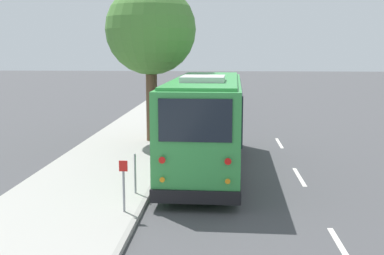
{
  "coord_description": "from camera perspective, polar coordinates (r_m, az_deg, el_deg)",
  "views": [
    {
      "loc": [
        -17.14,
        -0.37,
        4.31
      ],
      "look_at": [
        1.31,
        0.83,
        1.3
      ],
      "focal_mm": 45.0,
      "sensor_mm": 36.0,
      "label": 1
    }
  ],
  "objects": [
    {
      "name": "parked_sedan_black",
      "position": [
        41.68,
        2.06,
        4.11
      ],
      "size": [
        4.35,
        1.93,
        1.28
      ],
      "rotation": [
        0.0,
        0.0,
        0.05
      ],
      "color": "black",
      "rests_on": "ground"
    },
    {
      "name": "fire_hydrant",
      "position": [
        23.87,
        -2.74,
        0.18
      ],
      "size": [
        0.22,
        0.22,
        0.81
      ],
      "color": "gold",
      "rests_on": "sidewalk_slab"
    },
    {
      "name": "parked_sedan_silver",
      "position": [
        48.37,
        2.6,
        4.84
      ],
      "size": [
        4.74,
        1.84,
        1.31
      ],
      "rotation": [
        0.0,
        0.0,
        0.04
      ],
      "color": "#A8AAAF",
      "rests_on": "ground"
    },
    {
      "name": "curb_strip",
      "position": [
        17.79,
        -3.43,
        -4.54
      ],
      "size": [
        80.0,
        0.14,
        0.15
      ],
      "primitive_type": "cube",
      "color": "gray",
      "rests_on": "ground"
    },
    {
      "name": "street_tree",
      "position": [
        22.1,
        -4.88,
        12.13
      ],
      "size": [
        4.04,
        4.04,
        7.67
      ],
      "color": "brown",
      "rests_on": "sidewalk_slab"
    },
    {
      "name": "ground_plane",
      "position": [
        17.68,
        2.41,
        -4.87
      ],
      "size": [
        160.0,
        160.0,
        0.0
      ],
      "primitive_type": "plane",
      "color": "#474749"
    },
    {
      "name": "lane_stripe_ahead",
      "position": [
        22.73,
        10.3,
        -1.83
      ],
      "size": [
        2.4,
        0.14,
        0.01
      ],
      "primitive_type": "cube",
      "color": "silver",
      "rests_on": "ground"
    },
    {
      "name": "sign_post_near",
      "position": [
        12.58,
        -8.1,
        -6.81
      ],
      "size": [
        0.06,
        0.22,
        1.35
      ],
      "color": "gray",
      "rests_on": "sidewalk_slab"
    },
    {
      "name": "lane_stripe_mid",
      "position": [
        16.93,
        12.6,
        -5.71
      ],
      "size": [
        2.4,
        0.14,
        0.01
      ],
      "primitive_type": "cube",
      "color": "silver",
      "rests_on": "ground"
    },
    {
      "name": "sign_post_far",
      "position": [
        14.15,
        -6.75,
        -5.45
      ],
      "size": [
        0.06,
        0.06,
        1.17
      ],
      "color": "gray",
      "rests_on": "sidewalk_slab"
    },
    {
      "name": "shuttle_bus",
      "position": [
        17.18,
        1.68,
        1.05
      ],
      "size": [
        9.75,
        2.69,
        3.48
      ],
      "rotation": [
        0.0,
        0.0,
        -0.03
      ],
      "color": "green",
      "rests_on": "ground"
    },
    {
      "name": "parked_sedan_navy",
      "position": [
        29.38,
        1.45,
        2.03
      ],
      "size": [
        4.37,
        1.83,
        1.33
      ],
      "rotation": [
        0.0,
        0.0,
        0.04
      ],
      "color": "#19234C",
      "rests_on": "ground"
    },
    {
      "name": "lane_stripe_behind",
      "position": [
        11.35,
        17.33,
        -13.49
      ],
      "size": [
        2.4,
        0.14,
        0.01
      ],
      "primitive_type": "cube",
      "color": "silver",
      "rests_on": "ground"
    },
    {
      "name": "sidewalk_slab",
      "position": [
        18.17,
        -10.11,
        -4.38
      ],
      "size": [
        80.0,
        4.11,
        0.15
      ],
      "primitive_type": "cube",
      "color": "#A3A099",
      "rests_on": "ground"
    },
    {
      "name": "parked_sedan_gray",
      "position": [
        35.71,
        2.33,
        3.29
      ],
      "size": [
        4.25,
        2.03,
        1.32
      ],
      "rotation": [
        0.0,
        0.0,
        0.08
      ],
      "color": "slate",
      "rests_on": "ground"
    }
  ]
}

